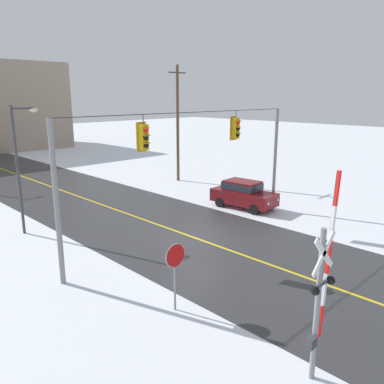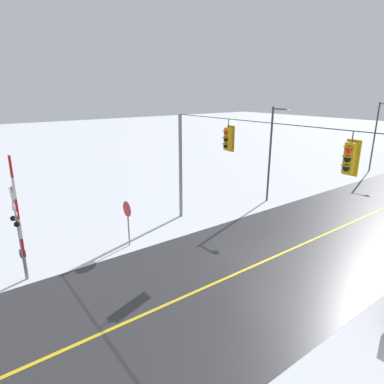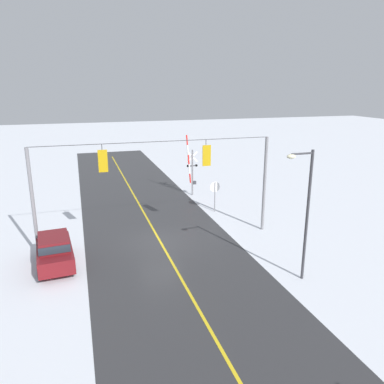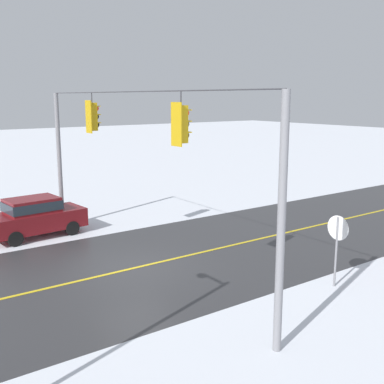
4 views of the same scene
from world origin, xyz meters
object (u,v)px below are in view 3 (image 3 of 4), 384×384
object	(u,v)px
streetlamp_near	(304,204)
stop_sign	(215,190)
parked_car_maroon	(54,250)
railroad_crossing	(192,169)

from	to	relation	value
streetlamp_near	stop_sign	bearing A→B (deg)	-88.22
stop_sign	streetlamp_near	distance (m)	11.30
parked_car_maroon	streetlamp_near	size ratio (longest dim) A/B	0.66
stop_sign	streetlamp_near	bearing A→B (deg)	91.78
stop_sign	streetlamp_near	world-z (taller)	streetlamp_near
stop_sign	streetlamp_near	xyz separation A→B (m)	(-0.34, 11.07, 2.20)
railroad_crossing	streetlamp_near	distance (m)	16.00
railroad_crossing	stop_sign	bearing A→B (deg)	93.99
stop_sign	parked_car_maroon	distance (m)	12.82
stop_sign	streetlamp_near	size ratio (longest dim) A/B	0.36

